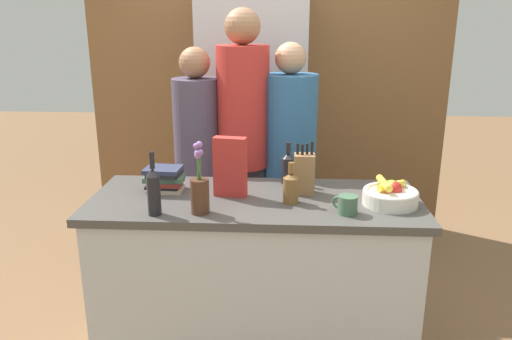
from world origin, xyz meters
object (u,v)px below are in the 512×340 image
book_stack (165,179)px  bottle_wine (291,187)px  coffee_mug (347,205)px  bottle_oil (288,167)px  cereal_box (230,167)px  bottle_vinegar (154,190)px  person_in_blue (243,140)px  knife_block (304,173)px  person_at_sink (198,159)px  fruit_bowl (390,195)px  refrigerator (254,123)px  person_in_red_tee (289,158)px  flower_vase (200,191)px

book_stack → bottle_wine: bearing=-11.5°
coffee_mug → bottle_oil: size_ratio=0.51×
cereal_box → bottle_vinegar: size_ratio=1.02×
book_stack → person_in_blue: bearing=56.9°
knife_block → coffee_mug: size_ratio=2.35×
bottle_vinegar → person_in_blue: bearing=69.2°
knife_block → person_at_sink: size_ratio=0.17×
knife_block → book_stack: size_ratio=1.36×
bottle_oil → person_in_blue: bearing=125.2°
book_stack → knife_block: bearing=0.6°
bottle_oil → bottle_vinegar: bearing=-141.1°
knife_block → bottle_vinegar: bearing=-154.5°
fruit_bowl → person_at_sink: bearing=147.1°
cereal_box → person_in_blue: 0.60m
cereal_box → bottle_vinegar: (-0.32, -0.27, -0.03)m
fruit_bowl → cereal_box: (-0.77, 0.08, 0.10)m
book_stack → bottle_vinegar: bearing=-84.8°
knife_block → person_at_sink: person_at_sink is taller
coffee_mug → bottle_wine: size_ratio=0.57×
person_at_sink → person_in_blue: 0.31m
refrigerator → book_stack: refrigerator is taller
bottle_oil → knife_block: bearing=-63.4°
person_at_sink → person_in_red_tee: size_ratio=0.98×
refrigerator → fruit_bowl: bearing=-62.1°
book_stack → bottle_vinegar: (0.03, -0.32, 0.05)m
bottle_oil → person_in_blue: person_in_blue is taller
book_stack → person_in_red_tee: person_in_red_tee is taller
cereal_box → person_in_red_tee: person_in_red_tee is taller
bottle_vinegar → person_in_blue: (0.33, 0.87, 0.03)m
bottle_oil → bottle_wine: 0.30m
refrigerator → bottle_vinegar: 1.63m
flower_vase → cereal_box: (0.11, 0.24, 0.04)m
knife_block → bottle_wine: 0.16m
refrigerator → cereal_box: (-0.03, -1.32, 0.05)m
fruit_bowl → coffee_mug: bearing=-148.8°
bottle_wine → fruit_bowl: bearing=0.7°
cereal_box → book_stack: 0.36m
flower_vase → person_at_sink: person_at_sink is taller
flower_vase → refrigerator: bearing=84.6°
refrigerator → bottle_vinegar: bearing=-102.4°
coffee_mug → bottle_wine: (-0.25, 0.13, 0.04)m
bottle_wine → cereal_box: bearing=164.6°
book_stack → person_in_red_tee: bearing=43.0°
knife_block → person_in_red_tee: person_in_red_tee is taller
bottle_vinegar → refrigerator: bearing=77.6°
bottle_wine → person_in_blue: size_ratio=0.11×
knife_block → bottle_oil: (-0.08, 0.16, -0.02)m
refrigerator → person_at_sink: 0.79m
flower_vase → bottle_wine: size_ratio=1.68×
fruit_bowl → coffee_mug: 0.26m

